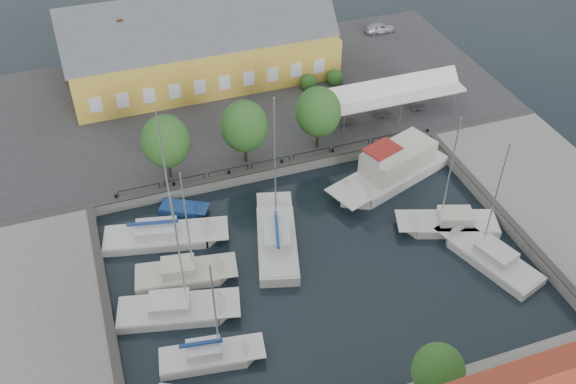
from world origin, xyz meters
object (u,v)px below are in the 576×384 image
object	(u,v)px
east_boat_b	(449,225)
west_boat_b	(184,275)
tent_canopy	(394,93)
center_sailboat	(277,240)
car_red	(170,134)
car_silver	(380,28)
west_boat_c	(176,311)
trawler	(392,170)
west_boat_a	(163,237)
east_boat_c	(490,259)
west_boat_d	(209,358)
launch_nw	(183,210)
warehouse	(196,49)

from	to	relation	value
east_boat_b	west_boat_b	size ratio (longest dim) A/B	1.07
tent_canopy	center_sailboat	xyz separation A→B (m)	(-16.42, -12.69, -3.32)
tent_canopy	car_red	xyz separation A→B (m)	(-21.93, 3.04, -1.98)
tent_canopy	car_silver	distance (m)	18.67
car_red	east_boat_b	world-z (taller)	east_boat_b
east_boat_b	west_boat_c	size ratio (longest dim) A/B	0.97
trawler	west_boat_b	distance (m)	21.25
tent_canopy	west_boat_a	bearing A→B (deg)	-159.87
west_boat_a	west_boat_c	bearing A→B (deg)	-94.07
east_boat_b	east_boat_c	bearing A→B (deg)	-77.32
center_sailboat	west_boat_b	world-z (taller)	center_sailboat
car_red	east_boat_c	world-z (taller)	east_boat_c
car_red	east_boat_c	distance (m)	31.10
car_silver	west_boat_d	bearing A→B (deg)	143.19
trawler	east_boat_c	bearing A→B (deg)	-77.08
car_silver	car_red	size ratio (longest dim) A/B	0.85
trawler	east_boat_b	world-z (taller)	east_boat_b
west_boat_d	launch_nw	xyz separation A→B (m)	(1.54, 15.64, -0.18)
center_sailboat	west_boat_d	distance (m)	12.08
west_boat_a	west_boat_d	bearing A→B (deg)	-86.43
car_silver	launch_nw	world-z (taller)	car_silver
tent_canopy	launch_nw	size ratio (longest dim) A/B	3.15
west_boat_c	launch_nw	bearing A→B (deg)	75.17
east_boat_b	east_boat_c	world-z (taller)	east_boat_b
launch_nw	car_silver	bearing A→B (deg)	38.32
west_boat_d	launch_nw	distance (m)	15.72
east_boat_c	west_boat_b	size ratio (longest dim) A/B	1.07
car_silver	launch_nw	size ratio (longest dim) A/B	0.82
west_boat_b	trawler	bearing A→B (deg)	15.52
car_silver	west_boat_c	size ratio (longest dim) A/B	0.31
west_boat_a	launch_nw	size ratio (longest dim) A/B	2.99
tent_canopy	trawler	bearing A→B (deg)	-115.52
west_boat_b	west_boat_a	bearing A→B (deg)	98.89
east_boat_b	trawler	bearing A→B (deg)	103.07
east_boat_c	west_boat_b	world-z (taller)	east_boat_c
center_sailboat	west_boat_b	bearing A→B (deg)	-171.75
center_sailboat	west_boat_d	size ratio (longest dim) A/B	1.41
center_sailboat	west_boat_c	size ratio (longest dim) A/B	1.15
center_sailboat	east_boat_c	size ratio (longest dim) A/B	1.20
tent_canopy	west_boat_b	bearing A→B (deg)	-150.39
car_red	west_boat_d	distance (m)	25.03
warehouse	trawler	distance (m)	25.65
warehouse	tent_canopy	size ratio (longest dim) A/B	2.04
west_boat_c	launch_nw	distance (m)	11.33
car_red	tent_canopy	bearing A→B (deg)	-27.90
car_silver	trawler	distance (m)	27.59
east_boat_b	launch_nw	bearing A→B (deg)	155.52
car_silver	center_sailboat	world-z (taller)	center_sailboat
west_boat_b	west_boat_c	distance (m)	3.55
warehouse	car_red	distance (m)	12.36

